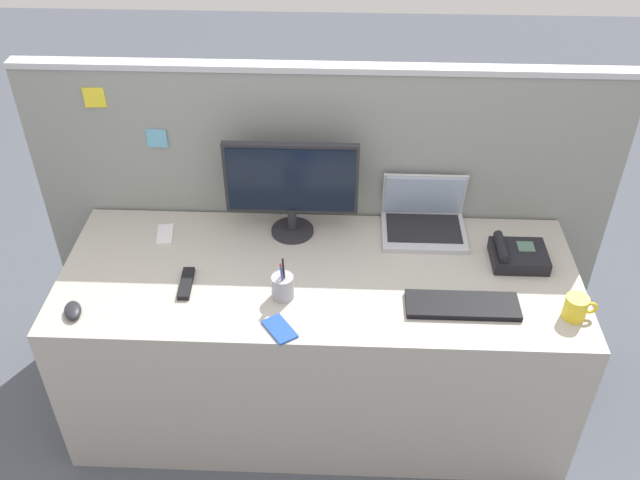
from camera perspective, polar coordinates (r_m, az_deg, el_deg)
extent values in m
plane|color=#4C515B|center=(3.23, -0.04, -12.89)|extent=(10.00, 10.00, 0.00)
cube|color=#ADA89E|center=(2.95, -0.04, -8.24)|extent=(2.00, 0.77, 0.75)
cube|color=gray|center=(3.07, 0.29, 1.67)|extent=(2.42, 0.06, 1.39)
cube|color=#B7BAC1|center=(2.71, 0.33, 13.86)|extent=(2.42, 0.07, 0.02)
cube|color=#66ADD1|center=(2.92, -13.15, 8.06)|extent=(0.08, 0.01, 0.08)
cube|color=yellow|center=(2.90, -17.90, 10.98)|extent=(0.08, 0.01, 0.08)
cube|color=beige|center=(2.94, -4.34, 4.75)|extent=(0.08, 0.01, 0.08)
cylinder|color=#232328|center=(2.90, -2.26, 0.78)|extent=(0.17, 0.17, 0.02)
cylinder|color=#232328|center=(2.86, -2.28, 1.72)|extent=(0.04, 0.04, 0.10)
cube|color=#232328|center=(2.77, -2.36, 5.05)|extent=(0.53, 0.03, 0.31)
cube|color=black|center=(2.76, -2.39, 4.87)|extent=(0.50, 0.01, 0.28)
cube|color=#B2B5BC|center=(2.92, 8.43, 0.66)|extent=(0.34, 0.27, 0.02)
cube|color=black|center=(2.92, 8.43, 0.95)|extent=(0.30, 0.20, 0.00)
cube|color=#B2B5BC|center=(2.95, 8.46, 3.75)|extent=(0.34, 0.05, 0.21)
cube|color=#9EB2D1|center=(2.94, 8.47, 3.63)|extent=(0.32, 0.04, 0.19)
cube|color=black|center=(2.84, 15.87, -1.27)|extent=(0.21, 0.18, 0.05)
cube|color=#4C6B5B|center=(2.85, 16.41, -0.54)|extent=(0.06, 0.06, 0.01)
cylinder|color=black|center=(2.80, 14.54, -0.52)|extent=(0.04, 0.16, 0.04)
cube|color=black|center=(2.59, 11.52, -5.23)|extent=(0.41, 0.14, 0.02)
ellipsoid|color=#232328|center=(2.67, -19.49, -5.42)|extent=(0.09, 0.12, 0.03)
cylinder|color=#99999E|center=(2.57, -3.06, -3.83)|extent=(0.08, 0.08, 0.09)
cylinder|color=red|center=(2.52, -3.03, -3.07)|extent=(0.02, 0.01, 0.13)
cylinder|color=#238438|center=(2.54, -3.00, -2.68)|extent=(0.01, 0.02, 0.13)
cylinder|color=black|center=(2.52, -2.95, -2.83)|extent=(0.01, 0.01, 0.14)
cylinder|color=blue|center=(2.52, -3.09, -3.21)|extent=(0.02, 0.01, 0.12)
cube|color=blue|center=(2.47, -3.31, -7.25)|extent=(0.14, 0.15, 0.01)
cube|color=silver|center=(2.95, -12.51, 0.46)|extent=(0.08, 0.14, 0.01)
cube|color=black|center=(2.68, -10.84, -3.49)|extent=(0.05, 0.17, 0.02)
cylinder|color=yellow|center=(2.64, 20.08, -5.18)|extent=(0.08, 0.08, 0.09)
torus|color=yellow|center=(2.66, 21.17, -5.18)|extent=(0.05, 0.01, 0.05)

